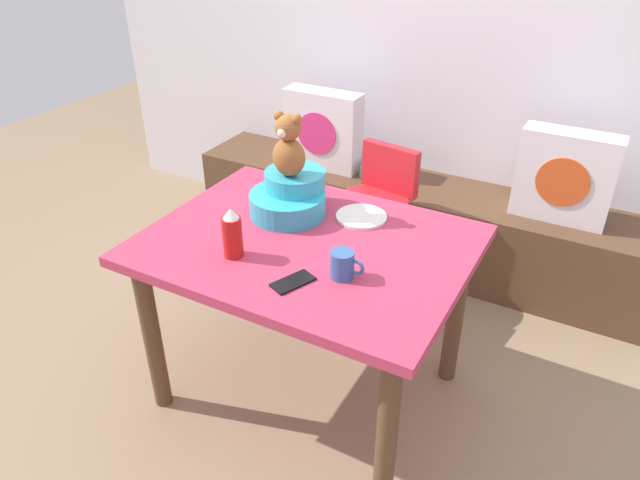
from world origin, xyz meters
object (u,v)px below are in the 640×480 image
Objects in this scene: book_stack at (381,171)px; infant_seat_teal at (290,196)px; dining_table at (307,266)px; ketchup_bottle at (232,234)px; pillow_floral_right at (565,177)px; cell_phone at (293,282)px; pillow_floral_left at (323,130)px; teddy_bear at (289,147)px; coffee_mug at (343,265)px; highchair at (374,205)px; dinner_plate_near at (361,217)px.

book_stack is 0.61× the size of infant_seat_teal.
dining_table is 0.34m from ketchup_bottle.
infant_seat_teal is 0.37m from ketchup_bottle.
pillow_floral_right is 1.57m from cell_phone.
infant_seat_teal is (-0.89, -1.02, 0.13)m from pillow_floral_right.
teddy_bear is (0.41, -1.02, 0.34)m from pillow_floral_left.
infant_seat_teal is 0.49m from coffee_mug.
highchair is at bearing 94.53° from dining_table.
dining_table is 0.31m from coffee_mug.
dining_table is 8.13× the size of cell_phone.
teddy_bear is at bearing -87.50° from book_stack.
dining_table is at bearing -85.47° from highchair.
book_stack is 1.16m from teddy_bear.
highchair reaches higher than book_stack.
dinner_plate_near is at bearing 106.67° from coffee_mug.
ketchup_bottle is 1.28× the size of cell_phone.
pillow_floral_right is 1.39m from teddy_bear.
dining_table is 0.30m from dinner_plate_near.
infant_seat_teal is 1.78× the size of ketchup_bottle.
teddy_bear is (-0.11, -0.60, 0.50)m from highchair.
dining_table is 9.76× the size of coffee_mug.
dining_table is (0.57, -1.18, -0.05)m from pillow_floral_left.
highchair is at bearing -58.82° from cell_phone.
teddy_bear is 0.39m from dinner_plate_near.
infant_seat_teal is at bearing -35.35° from cell_phone.
dining_table is 5.86× the size of dinner_plate_near.
coffee_mug is 0.83× the size of cell_phone.
cell_phone is (0.27, -0.04, -0.08)m from ketchup_bottle.
coffee_mug reaches higher than dinner_plate_near.
infant_seat_teal is at bearing 88.89° from ketchup_bottle.
pillow_floral_right is at bearing 48.63° from teddy_bear.
highchair is (-0.79, -0.42, -0.16)m from pillow_floral_right.
teddy_bear reaches higher than coffee_mug.
ketchup_bottle reaches higher than book_stack.
pillow_floral_right is 0.90m from highchair.
book_stack is 1.08× the size of ketchup_bottle.
pillow_floral_left is 1.14m from teddy_bear.
teddy_bear is at bearing 88.89° from ketchup_bottle.
highchair is at bearing 79.85° from infant_seat_teal.
book_stack is 0.80× the size of teddy_bear.
highchair is 0.58m from dinner_plate_near.
highchair is 0.67m from infant_seat_teal.
pillow_floral_right is 3.67× the size of coffee_mug.
cell_phone is at bearing -9.52° from ketchup_bottle.
pillow_floral_left is 1.30m from pillow_floral_right.
coffee_mug is (0.39, 0.07, -0.04)m from ketchup_bottle.
pillow_floral_left is at bearing 106.01° from ketchup_bottle.
pillow_floral_right is 1.12m from dinner_plate_near.
pillow_floral_right is 2.38× the size of ketchup_bottle.
ketchup_bottle is at bearing -91.11° from teddy_bear.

